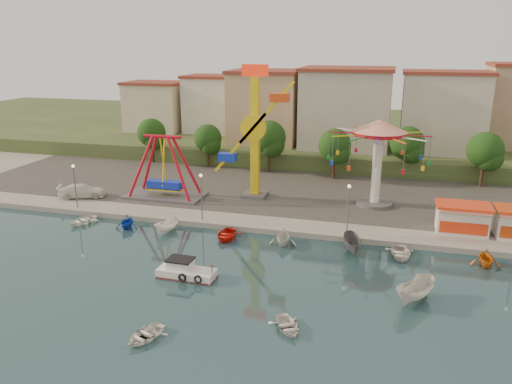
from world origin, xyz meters
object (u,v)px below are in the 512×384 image
(kamikaze_tower, at_px, (257,136))
(pirate_ship_ride, at_px, (164,168))
(wave_swinger, at_px, (379,143))
(cabin_motorboat, at_px, (185,272))
(rowboat_a, at_px, (287,326))
(van, at_px, (82,191))
(skiff, at_px, (416,291))

(kamikaze_tower, bearing_deg, pirate_ship_ride, -166.26)
(wave_swinger, distance_m, cabin_motorboat, 28.58)
(kamikaze_tower, distance_m, rowboat_a, 30.76)
(rowboat_a, xyz_separation_m, van, (-31.41, 22.12, 1.12))
(kamikaze_tower, xyz_separation_m, skiff, (18.73, -21.43, -7.57))
(pirate_ship_ride, height_order, wave_swinger, wave_swinger)
(pirate_ship_ride, height_order, skiff, pirate_ship_ride)
(kamikaze_tower, relative_size, skiff, 3.49)
(rowboat_a, relative_size, van, 0.53)
(wave_swinger, bearing_deg, kamikaze_tower, -176.50)
(pirate_ship_ride, xyz_separation_m, rowboat_a, (21.32, -25.17, -4.07))
(wave_swinger, distance_m, rowboat_a, 30.28)
(wave_swinger, xyz_separation_m, van, (-36.10, -6.74, -6.75))
(kamikaze_tower, height_order, cabin_motorboat, kamikaze_tower)
(kamikaze_tower, bearing_deg, van, -164.81)
(cabin_motorboat, height_order, van, van)
(rowboat_a, height_order, skiff, skiff)
(cabin_motorboat, relative_size, van, 0.89)
(pirate_ship_ride, xyz_separation_m, wave_swinger, (26.01, 3.69, 3.80))
(wave_swinger, height_order, skiff, wave_swinger)
(van, bearing_deg, skiff, -134.87)
(pirate_ship_ride, xyz_separation_m, kamikaze_tower, (11.45, 2.80, 4.09))
(wave_swinger, xyz_separation_m, skiff, (4.17, -22.32, -7.28))
(pirate_ship_ride, bearing_deg, skiff, -31.68)
(cabin_motorboat, bearing_deg, van, 143.65)
(kamikaze_tower, bearing_deg, wave_swinger, 3.50)
(cabin_motorboat, relative_size, skiff, 1.09)
(cabin_motorboat, height_order, rowboat_a, cabin_motorboat)
(pirate_ship_ride, relative_size, rowboat_a, 3.23)
(skiff, xyz_separation_m, van, (-40.27, 15.58, 0.53))
(pirate_ship_ride, distance_m, rowboat_a, 33.23)
(cabin_motorboat, bearing_deg, kamikaze_tower, 90.34)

